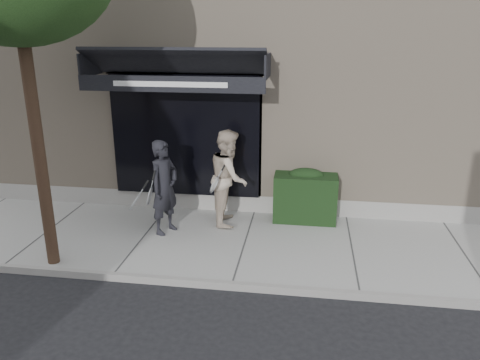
# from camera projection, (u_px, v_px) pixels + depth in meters

# --- Properties ---
(ground) EXTENTS (80.00, 80.00, 0.00)m
(ground) POSITION_uv_depth(u_px,v_px,m) (245.00, 247.00, 8.99)
(ground) COLOR black
(ground) RESTS_ON ground
(sidewalk) EXTENTS (20.00, 3.00, 0.12)m
(sidewalk) POSITION_uv_depth(u_px,v_px,m) (245.00, 244.00, 8.97)
(sidewalk) COLOR gray
(sidewalk) RESTS_ON ground
(curb) EXTENTS (20.00, 0.10, 0.14)m
(curb) POSITION_uv_depth(u_px,v_px,m) (232.00, 286.00, 7.51)
(curb) COLOR gray
(curb) RESTS_ON ground
(building_facade) EXTENTS (14.30, 8.04, 5.64)m
(building_facade) POSITION_uv_depth(u_px,v_px,m) (270.00, 77.00, 12.80)
(building_facade) COLOR #BAA68D
(building_facade) RESTS_ON ground
(hedge) EXTENTS (1.30, 0.70, 1.14)m
(hedge) POSITION_uv_depth(u_px,v_px,m) (305.00, 196.00, 9.81)
(hedge) COLOR black
(hedge) RESTS_ON sidewalk
(pedestrian_front) EXTENTS (0.92, 0.95, 1.87)m
(pedestrian_front) POSITION_uv_depth(u_px,v_px,m) (164.00, 187.00, 9.09)
(pedestrian_front) COLOR black
(pedestrian_front) RESTS_ON sidewalk
(pedestrian_back) EXTENTS (0.85, 1.04, 1.97)m
(pedestrian_back) POSITION_uv_depth(u_px,v_px,m) (229.00, 177.00, 9.55)
(pedestrian_back) COLOR beige
(pedestrian_back) RESTS_ON sidewalk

